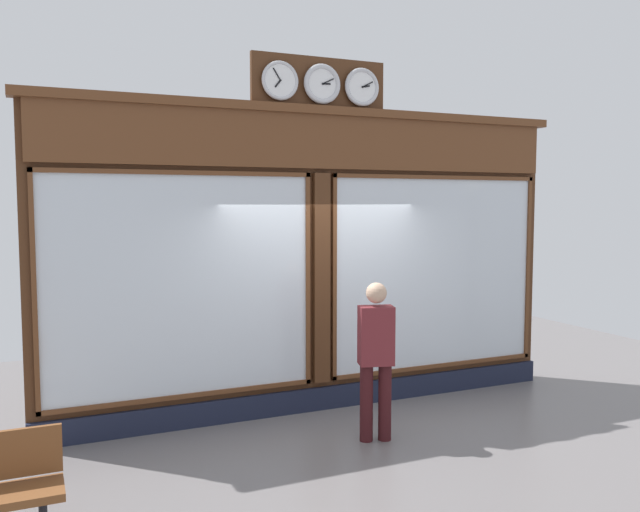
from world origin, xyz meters
The scene contains 3 objects.
ground_plane centered at (0.00, 2.80, 0.00)m, with size 14.00×14.00×0.00m, color slate.
shop_facade centered at (0.00, -0.13, 1.85)m, with size 6.70×0.42×4.22m.
pedestrian centered at (-0.11, 1.20, 0.93)m, with size 0.41×0.31×1.69m.
Camera 1 is at (3.18, 7.16, 2.52)m, focal length 36.78 mm.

